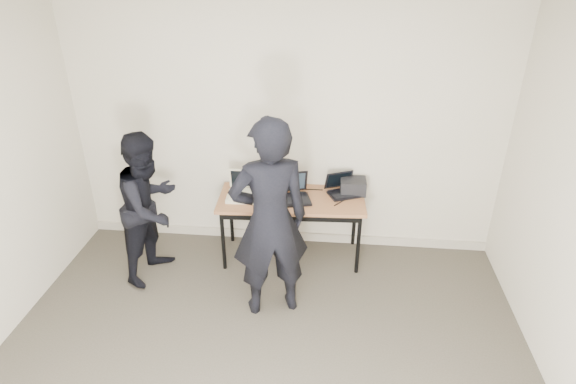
# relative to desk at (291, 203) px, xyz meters

# --- Properties ---
(room) EXTENTS (4.60, 4.60, 2.80)m
(room) POSITION_rel_desk_xyz_m (-0.11, -1.91, 0.69)
(room) COLOR #413B31
(room) RESTS_ON ground
(desk) EXTENTS (1.53, 0.73, 0.72)m
(desk) POSITION_rel_desk_xyz_m (0.00, 0.00, 0.00)
(desk) COLOR brown
(desk) RESTS_ON ground
(laptop_beige) EXTENTS (0.34, 0.33, 0.26)m
(laptop_beige) POSITION_rel_desk_xyz_m (-0.50, -0.01, 0.11)
(laptop_beige) COLOR #C0BB9A
(laptop_beige) RESTS_ON desk
(laptop_center) EXTENTS (0.42, 0.41, 0.27)m
(laptop_center) POSITION_rel_desk_xyz_m (0.01, -0.00, 0.12)
(laptop_center) COLOR black
(laptop_center) RESTS_ON desk
(laptop_right) EXTENTS (0.39, 0.38, 0.22)m
(laptop_right) POSITION_rel_desk_xyz_m (0.51, 0.16, 0.11)
(laptop_right) COLOR black
(laptop_right) RESTS_ON desk
(leather_satchel) EXTENTS (0.37, 0.21, 0.25)m
(leather_satchel) POSITION_rel_desk_xyz_m (-0.18, 0.23, 0.19)
(leather_satchel) COLOR brown
(leather_satchel) RESTS_ON desk
(tissue) EXTENTS (0.14, 0.10, 0.08)m
(tissue) POSITION_rel_desk_xyz_m (-0.15, 0.23, 0.34)
(tissue) COLOR white
(tissue) RESTS_ON leather_satchel
(equipment_box) EXTENTS (0.27, 0.23, 0.15)m
(equipment_box) POSITION_rel_desk_xyz_m (0.63, 0.19, 0.13)
(equipment_box) COLOR black
(equipment_box) RESTS_ON desk
(power_brick) EXTENTS (0.09, 0.07, 0.03)m
(power_brick) POSITION_rel_desk_xyz_m (-0.22, -0.17, 0.08)
(power_brick) COLOR black
(power_brick) RESTS_ON desk
(cables) EXTENTS (1.15, 0.41, 0.01)m
(cables) POSITION_rel_desk_xyz_m (0.04, 0.03, 0.06)
(cables) COLOR silver
(cables) RESTS_ON desk
(person_typist) EXTENTS (0.80, 0.65, 1.88)m
(person_typist) POSITION_rel_desk_xyz_m (-0.11, -0.83, 0.28)
(person_typist) COLOR black
(person_typist) RESTS_ON ground
(person_observer) EXTENTS (0.77, 0.88, 1.53)m
(person_observer) POSITION_rel_desk_xyz_m (-1.35, -0.39, 0.11)
(person_observer) COLOR black
(person_observer) RESTS_ON ground
(baseboard) EXTENTS (4.50, 0.03, 0.10)m
(baseboard) POSITION_rel_desk_xyz_m (-0.11, 0.33, -0.61)
(baseboard) COLOR #A99F8C
(baseboard) RESTS_ON ground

